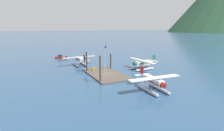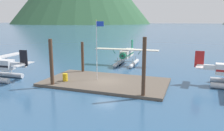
{
  "view_description": "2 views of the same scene",
  "coord_description": "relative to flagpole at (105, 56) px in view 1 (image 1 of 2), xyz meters",
  "views": [
    {
      "loc": [
        39.1,
        -17.0,
        11.59
      ],
      "look_at": [
        0.18,
        1.61,
        2.25
      ],
      "focal_mm": 28.33,
      "sensor_mm": 36.0,
      "label": 1
    },
    {
      "loc": [
        9.27,
        -23.35,
        7.23
      ],
      "look_at": [
        -0.28,
        3.04,
        1.53
      ],
      "focal_mm": 35.54,
      "sensor_mm": 36.0,
      "label": 2
    }
  ],
  "objects": [
    {
      "name": "piling_near_left",
      "position": [
        -3.94,
        -3.58,
        -1.93
      ],
      "size": [
        0.4,
        0.4,
        5.32
      ],
      "primitive_type": "cylinder",
      "color": "#4C3323",
      "rests_on": "ground"
    },
    {
      "name": "piling_far_left",
      "position": [
        -3.72,
        3.32,
        -2.39
      ],
      "size": [
        0.38,
        0.38,
        4.4
      ],
      "primitive_type": "cylinder",
      "color": "#4C3323",
      "rests_on": "ground"
    },
    {
      "name": "dock_platform",
      "position": [
        1.06,
        -0.25,
        -4.44
      ],
      "size": [
        14.25,
        7.83,
        0.3
      ],
      "primitive_type": "cube",
      "color": "brown",
      "rests_on": "ground"
    },
    {
      "name": "seaplane_white_stbd_fwd",
      "position": [
        15.43,
        3.1,
        -3.02
      ],
      "size": [
        7.98,
        10.46,
        3.84
      ],
      "color": "#B7BABF",
      "rests_on": "ground"
    },
    {
      "name": "seaplane_cream_bow_centre",
      "position": [
        0.34,
        11.17,
        -3.02
      ],
      "size": [
        10.46,
        7.98,
        3.84
      ],
      "color": "#B7BABF",
      "rests_on": "ground"
    },
    {
      "name": "piling_near_right",
      "position": [
        6.31,
        -3.84,
        -1.7
      ],
      "size": [
        0.36,
        0.36,
        5.8
      ],
      "primitive_type": "cylinder",
      "color": "#4C3323",
      "rests_on": "ground"
    },
    {
      "name": "seaplane_silver_port_aft",
      "position": [
        -12.46,
        -3.18,
        -3.02
      ],
      "size": [
        7.97,
        10.47,
        3.84
      ],
      "color": "#B7BABF",
      "rests_on": "ground"
    },
    {
      "name": "flagpole",
      "position": [
        0.0,
        0.0,
        0.0
      ],
      "size": [
        0.95,
        0.1,
        7.02
      ],
      "color": "silver",
      "rests_on": "dock_platform"
    },
    {
      "name": "boat_red_open_sw",
      "position": [
        -27.83,
        -6.34,
        -4.11
      ],
      "size": [
        3.76,
        4.24,
        1.5
      ],
      "color": "#B2231E",
      "rests_on": "ground"
    },
    {
      "name": "ground_plane",
      "position": [
        1.06,
        -0.25,
        -4.59
      ],
      "size": [
        1200.0,
        1200.0,
        0.0
      ],
      "primitive_type": "plane",
      "color": "#2D5175"
    },
    {
      "name": "fuel_drum",
      "position": [
        -3.33,
        -1.91,
        -3.85
      ],
      "size": [
        0.62,
        0.62,
        0.88
      ],
      "color": "gold",
      "rests_on": "dock_platform"
    }
  ]
}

